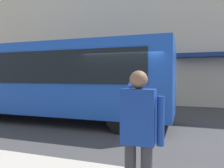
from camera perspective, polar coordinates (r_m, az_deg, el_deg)
The scene contains 4 objects.
ground_plane at distance 7.65m, azimuth 4.36°, elevation -11.49°, with size 60.00×60.00×0.00m, color #38383A.
building_facade_far at distance 14.74m, azimuth 11.37°, elevation 18.50°, with size 28.00×1.55×12.00m.
red_bus at distance 8.91m, azimuth -14.28°, elevation 1.28°, with size 9.05×2.54×3.08m.
pedestrian_photographer at distance 2.68m, azimuth 7.10°, elevation -11.76°, with size 0.53×0.52×1.70m.
Camera 1 is at (-1.83, 7.21, 1.78)m, focal length 34.68 mm.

